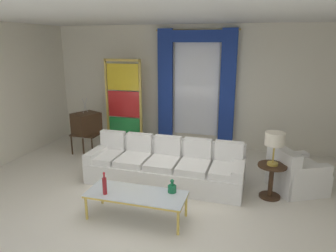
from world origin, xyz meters
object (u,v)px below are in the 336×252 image
Objects in this scene: bottle_blue_decanter at (172,188)px; vintage_tv at (86,124)px; coffee_table at (136,195)px; table_lamp_brass at (275,140)px; couch_white_long at (165,166)px; round_side_table at (271,178)px; armchair_white at (294,175)px; peacock_figurine at (132,143)px; stained_glass_divider at (124,106)px; bottle_crystal_tall at (105,185)px.

bottle_blue_decanter is 0.16× the size of vintage_tv.
coffee_table is 2.41m from table_lamp_brass.
couch_white_long reaches higher than round_side_table.
vintage_tv is at bearing 156.70° from couch_white_long.
armchair_white is 1.83× the size of peacock_figurine.
coffee_table is 2.32m from round_side_table.
vintage_tv is 1.16m from peacock_figurine.
armchair_white is at bearing -8.07° from vintage_tv.
vintage_tv reaches higher than table_lamp_brass.
bottle_blue_decanter is 0.37× the size of table_lamp_brass.
stained_glass_divider is (-1.58, 1.70, 0.75)m from couch_white_long.
bottle_crystal_tall is (-0.43, -0.15, 0.18)m from coffee_table.
round_side_table is at bearing -25.28° from peacock_figurine.
peacock_figurine is at bearing 113.82° from coffee_table.
vintage_tv is 2.36× the size of table_lamp_brass.
coffee_table is at bearing -145.39° from armchair_white.
table_lamp_brass is at bearing 30.08° from bottle_crystal_tall.
armchair_white is at bearing 44.39° from round_side_table.
vintage_tv reaches higher than peacock_figurine.
vintage_tv is at bearing 133.28° from coffee_table.
armchair_white reaches higher than peacock_figurine.
coffee_table is 1.11× the size of vintage_tv.
bottle_crystal_tall is at bearing -108.41° from couch_white_long.
armchair_white is at bearing 7.62° from couch_white_long.
vintage_tv is at bearing -130.48° from stained_glass_divider.
peacock_figurine is 3.51m from round_side_table.
peacock_figurine is (0.94, 0.45, -0.51)m from vintage_tv.
bottle_blue_decanter is (0.45, -1.15, 0.17)m from couch_white_long.
bottle_blue_decanter is 0.10× the size of stained_glass_divider.
coffee_table is at bearing -147.82° from round_side_table.
bottle_crystal_tall is 3.35m from armchair_white.
couch_white_long is at bearing -172.38° from armchair_white.
table_lamp_brass reaches higher than bottle_blue_decanter.
stained_glass_divider reaches higher than peacock_figurine.
coffee_table is 2.99m from peacock_figurine.
bottle_crystal_tall is at bearing -54.82° from vintage_tv.
round_side_table reaches higher than coffee_table.
coffee_table is 7.17× the size of bottle_blue_decanter.
stained_glass_divider is 3.86× the size of table_lamp_brass.
vintage_tv is 2.26× the size of round_side_table.
coffee_table is at bearing -66.18° from peacock_figurine.
bottle_crystal_tall is 0.62× the size of table_lamp_brass.
vintage_tv is 1.03m from stained_glass_divider.
couch_white_long is 2.45m from vintage_tv.
round_side_table is at bearing 35.90° from bottle_blue_decanter.
stained_glass_divider is 3.70× the size of round_side_table.
bottle_crystal_tall is 0.59× the size of round_side_table.
table_lamp_brass reaches higher than bottle_crystal_tall.
couch_white_long is 1.96× the size of coffee_table.
vintage_tv is (-2.21, 0.95, 0.42)m from couch_white_long.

